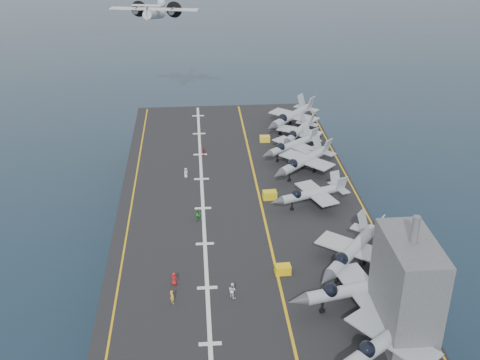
{
  "coord_description": "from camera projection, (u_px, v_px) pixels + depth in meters",
  "views": [
    {
      "loc": [
        -6.81,
        -80.24,
        55.64
      ],
      "look_at": [
        0.0,
        4.0,
        13.0
      ],
      "focal_mm": 45.0,
      "sensor_mm": 36.0,
      "label": 1
    }
  ],
  "objects": [
    {
      "name": "fighter_jet_7",
      "position": [
        298.0,
        131.0,
        113.9
      ],
      "size": [
        13.9,
        15.32,
        4.43
      ],
      "primitive_type": null,
      "color": "#9299A3",
      "rests_on": "flight_deck"
    },
    {
      "name": "flight_deck",
      "position": [
        242.0,
        208.0,
        92.36
      ],
      "size": [
        38.0,
        92.0,
        0.4
      ],
      "primitive_type": "cube",
      "color": "black",
      "rests_on": "hull"
    },
    {
      "name": "fighter_jet_8",
      "position": [
        292.0,
        115.0,
        120.24
      ],
      "size": [
        17.59,
        18.09,
        5.27
      ],
      "primitive_type": null,
      "color": "#929CA2",
      "rests_on": "flight_deck"
    },
    {
      "name": "fighter_jet_5",
      "position": [
        304.0,
        160.0,
        101.59
      ],
      "size": [
        17.01,
        16.87,
        4.99
      ],
      "primitive_type": null,
      "color": "#98A1A7",
      "rests_on": "flight_deck"
    },
    {
      "name": "fighter_jet_4",
      "position": [
        313.0,
        193.0,
        91.7
      ],
      "size": [
        14.82,
        12.31,
        4.4
      ],
      "primitive_type": null,
      "color": "gray",
      "rests_on": "flight_deck"
    },
    {
      "name": "ground",
      "position": [
        242.0,
        263.0,
        96.96
      ],
      "size": [
        500.0,
        500.0,
        0.0
      ],
      "primitive_type": "plane",
      "color": "#142135",
      "rests_on": "ground"
    },
    {
      "name": "tow_cart_a",
      "position": [
        283.0,
        269.0,
        76.51
      ],
      "size": [
        2.06,
        1.4,
        1.2
      ],
      "primitive_type": null,
      "color": "yellow",
      "rests_on": "flight_deck"
    },
    {
      "name": "fighter_jet_6",
      "position": [
        292.0,
        145.0,
        108.02
      ],
      "size": [
        15.7,
        14.86,
        4.54
      ],
      "primitive_type": null,
      "color": "#91989F",
      "rests_on": "flight_deck"
    },
    {
      "name": "transport_plane",
      "position": [
        154.0,
        14.0,
        139.51
      ],
      "size": [
        23.04,
        17.85,
        4.89
      ],
      "primitive_type": null,
      "color": "silver"
    },
    {
      "name": "fighter_jet_2",
      "position": [
        352.0,
        250.0,
        76.9
      ],
      "size": [
        17.34,
        18.1,
        5.25
      ],
      "primitive_type": null,
      "color": "#949CA4",
      "rests_on": "flight_deck"
    },
    {
      "name": "tow_cart_c",
      "position": [
        265.0,
        139.0,
        114.81
      ],
      "size": [
        1.95,
        1.3,
        1.15
      ],
      "primitive_type": null,
      "color": "yellow",
      "rests_on": "flight_deck"
    },
    {
      "name": "hull",
      "position": [
        242.0,
        237.0,
        94.71
      ],
      "size": [
        36.0,
        90.0,
        10.0
      ],
      "primitive_type": "cube",
      "color": "#56595E",
      "rests_on": "ground"
    },
    {
      "name": "crew_4",
      "position": [
        204.0,
        151.0,
        109.04
      ],
      "size": [
        0.9,
        1.15,
        1.68
      ],
      "primitive_type": "imported",
      "color": "#AE2530",
      "rests_on": "flight_deck"
    },
    {
      "name": "tow_cart_b",
      "position": [
        270.0,
        195.0,
        94.33
      ],
      "size": [
        2.22,
        1.51,
        1.29
      ],
      "primitive_type": null,
      "color": "gold",
      "rests_on": "flight_deck"
    },
    {
      "name": "crew_0",
      "position": [
        174.0,
        279.0,
        74.28
      ],
      "size": [
        1.19,
        0.96,
        1.72
      ],
      "primitive_type": "imported",
      "color": "#B21919",
      "rests_on": "flight_deck"
    },
    {
      "name": "crew_5",
      "position": [
        186.0,
        173.0,
        100.94
      ],
      "size": [
        1.23,
        1.2,
        1.72
      ],
      "primitive_type": "imported",
      "color": "silver",
      "rests_on": "flight_deck"
    },
    {
      "name": "crew_2",
      "position": [
        199.0,
        215.0,
        88.18
      ],
      "size": [
        1.37,
        1.32,
        1.91
      ],
      "primitive_type": "imported",
      "color": "#23892A",
      "rests_on": "flight_deck"
    },
    {
      "name": "deck_edge_stbd",
      "position": [
        360.0,
        202.0,
        93.6
      ],
      "size": [
        0.25,
        90.0,
        0.02
      ],
      "primitive_type": "cube",
      "color": "gold",
      "rests_on": "flight_deck"
    },
    {
      "name": "island_superstructure",
      "position": [
        408.0,
        278.0,
        63.28
      ],
      "size": [
        5.0,
        10.0,
        15.0
      ],
      "primitive_type": null,
      "color": "#56595E",
      "rests_on": "flight_deck"
    },
    {
      "name": "fighter_jet_1",
      "position": [
        356.0,
        288.0,
        69.77
      ],
      "size": [
        16.64,
        12.85,
        5.16
      ],
      "primitive_type": null,
      "color": "#9DA7AD",
      "rests_on": "flight_deck"
    },
    {
      "name": "fighter_jet_0",
      "position": [
        387.0,
        338.0,
        62.11
      ],
      "size": [
        18.36,
        17.14,
        5.31
      ],
      "primitive_type": null,
      "color": "gray",
      "rests_on": "flight_deck"
    },
    {
      "name": "foul_line",
      "position": [
        261.0,
        206.0,
        92.48
      ],
      "size": [
        0.35,
        90.0,
        0.02
      ],
      "primitive_type": "cube",
      "color": "gold",
      "rests_on": "flight_deck"
    },
    {
      "name": "crew_7",
      "position": [
        232.0,
        290.0,
        71.97
      ],
      "size": [
        1.45,
        1.46,
        2.06
      ],
      "primitive_type": "imported",
      "color": "white",
      "rests_on": "flight_deck"
    },
    {
      "name": "deck_edge_port",
      "position": [
        130.0,
        211.0,
        91.04
      ],
      "size": [
        0.25,
        90.0,
        0.02
      ],
      "primitive_type": "cube",
      "color": "gold",
      "rests_on": "flight_deck"
    },
    {
      "name": "landing_centerline",
      "position": [
        203.0,
        208.0,
        91.83
      ],
      "size": [
        0.5,
        90.0,
        0.02
      ],
      "primitive_type": "cube",
      "color": "silver",
      "rests_on": "flight_deck"
    },
    {
      "name": "crew_1",
      "position": [
        172.0,
        297.0,
        71.01
      ],
      "size": [
        1.24,
        1.29,
        1.8
      ],
      "primitive_type": "imported",
      "color": "gold",
      "rests_on": "flight_deck"
    }
  ]
}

